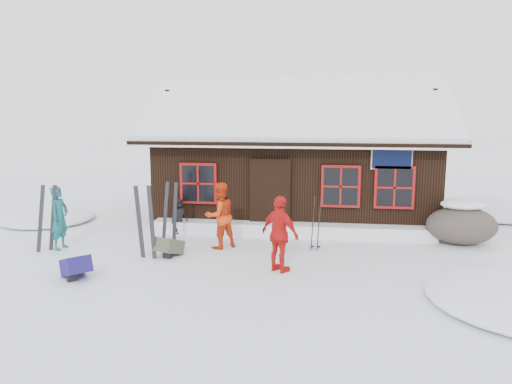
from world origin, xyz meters
TOP-DOWN VIEW (x-y plane):
  - ground at (0.00, 0.00)m, footprint 120.00×120.00m
  - mountain_hut at (1.50, 4.98)m, footprint 8.90×6.09m
  - snow_drift at (1.50, 2.25)m, footprint 7.60×0.60m
  - snow_mounds at (1.65, 1.86)m, footprint 20.60×13.20m
  - skier_teal at (-4.02, 0.20)m, footprint 0.42×0.60m
  - skier_orange_left at (-0.16, 0.81)m, footprint 1.01×0.99m
  - skier_orange_right at (1.46, -0.78)m, footprint 1.01×0.89m
  - skier_crouched at (-1.59, 2.09)m, footprint 0.56×0.56m
  - boulder at (5.84, 1.99)m, footprint 1.74×1.31m
  - ski_pair_left at (-4.25, 0.03)m, footprint 0.53×0.28m
  - ski_pair_mid at (-1.68, -0.23)m, footprint 0.49×0.09m
  - ski_pair_right at (-1.55, 1.22)m, footprint 0.50×0.14m
  - ski_poles at (2.18, 0.95)m, footprint 0.24×0.12m
  - backpack_blue at (-2.63, -1.74)m, footprint 0.79×0.79m
  - backpack_olive at (-1.20, -0.03)m, footprint 0.64×0.72m

SIDE VIEW (x-z plane):
  - ground at x=0.00m, z-range 0.00..0.00m
  - snow_mounds at x=1.65m, z-range -0.24..0.24m
  - backpack_olive at x=-1.20m, z-range 0.00..0.33m
  - backpack_blue at x=-2.63m, z-range 0.00..0.35m
  - snow_drift at x=1.50m, z-range 0.00..0.35m
  - skier_crouched at x=-1.59m, z-range 0.00..0.98m
  - boulder at x=5.84m, z-range 0.01..1.03m
  - ski_poles at x=2.18m, z-range -0.04..1.32m
  - ski_pair_right at x=-1.55m, z-range -0.05..1.56m
  - skier_teal at x=-4.02m, z-range 0.00..1.56m
  - ski_pair_left at x=-4.25m, z-range -0.05..1.62m
  - skier_orange_right at x=1.46m, z-range 0.00..1.63m
  - skier_orange_left at x=-0.16m, z-range 0.00..1.64m
  - ski_pair_mid at x=-1.68m, z-range -0.05..1.70m
  - mountain_hut at x=1.50m, z-range -0.63..3.79m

